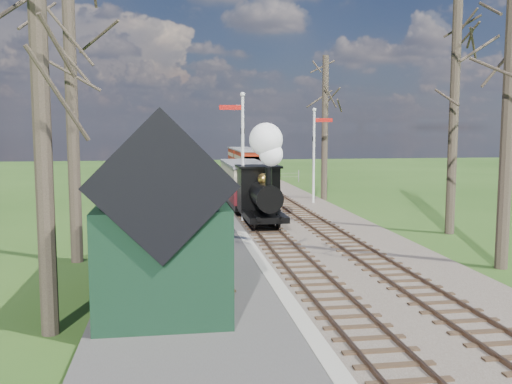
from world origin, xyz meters
TOP-DOWN VIEW (x-y plane):
  - ground at (0.00, 0.00)m, footprint 140.00×140.00m
  - distant_hills at (1.40, 64.38)m, footprint 114.40×48.00m
  - ballast_bed at (1.30, 22.00)m, footprint 8.00×60.00m
  - track_near at (0.00, 22.00)m, footprint 1.60×60.00m
  - track_far at (2.60, 22.00)m, footprint 1.60×60.00m
  - platform at (-3.50, 14.00)m, footprint 5.00×44.00m
  - coping_strip at (-1.20, 14.00)m, footprint 0.40×44.00m
  - station_shed at (-4.30, 4.00)m, footprint 3.25×6.30m
  - semaphore_near at (-0.77, 16.00)m, footprint 1.22×0.24m
  - semaphore_far at (4.37, 22.00)m, footprint 1.22×0.24m
  - bare_trees at (1.33, 10.10)m, footprint 15.51×22.39m
  - fence_line at (0.30, 36.00)m, footprint 12.60×0.08m
  - locomotive at (-0.01, 14.43)m, footprint 1.83×4.26m
  - coach at (0.00, 20.50)m, footprint 2.13×7.31m
  - red_carriage_a at (2.60, 37.96)m, footprint 2.02×4.99m
  - red_carriage_b at (2.60, 43.46)m, footprint 2.02×4.99m
  - sign_board at (-2.36, 8.41)m, footprint 0.20×0.86m
  - bench at (-2.92, 3.85)m, footprint 0.66×1.36m
  - person at (-3.23, 7.02)m, footprint 0.51×0.60m

SIDE VIEW (x-z plane):
  - distant_hills at x=1.40m, z-range -27.22..-5.20m
  - ground at x=0.00m, z-range 0.00..0.00m
  - ballast_bed at x=1.30m, z-range 0.00..0.10m
  - track_near at x=0.00m, z-range 0.02..0.17m
  - track_far at x=2.60m, z-range 0.02..0.17m
  - platform at x=-3.50m, z-range 0.00..0.20m
  - coping_strip at x=-1.20m, z-range 0.00..0.21m
  - fence_line at x=0.30m, z-range 0.05..1.05m
  - bench at x=-2.92m, z-range 0.18..0.92m
  - sign_board at x=-2.36m, z-range 0.20..1.46m
  - person at x=-3.23m, z-range 0.20..1.60m
  - red_carriage_a at x=2.60m, z-range 0.41..2.53m
  - red_carriage_b at x=2.60m, z-range 0.41..2.53m
  - coach at x=0.00m, z-range 0.42..2.66m
  - locomotive at x=-0.01m, z-range -0.18..4.39m
  - station_shed at x=-4.30m, z-range -0.12..4.66m
  - semaphore_far at x=4.37m, z-range 0.49..6.21m
  - semaphore_near at x=-0.77m, z-range 0.51..6.73m
  - bare_trees at x=1.33m, z-range -0.79..11.21m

